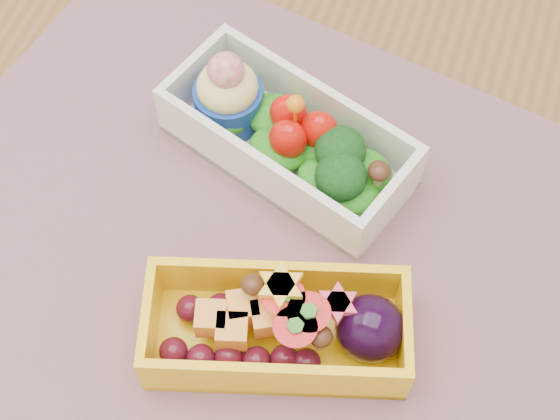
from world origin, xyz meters
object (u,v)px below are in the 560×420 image
(table, at_px, (279,312))
(bento_yellow, at_px, (283,328))
(placemat, at_px, (267,241))
(bento_white, at_px, (287,137))

(table, xyz_separation_m, bento_yellow, (0.02, -0.06, 0.12))
(placemat, xyz_separation_m, bento_yellow, (0.03, -0.06, 0.02))
(bento_white, height_order, bento_yellow, bento_white)
(table, distance_m, bento_yellow, 0.14)
(placemat, distance_m, bento_white, 0.07)
(bento_yellow, bearing_deg, bento_white, 91.00)
(table, height_order, bento_white, bento_white)
(placemat, bearing_deg, bento_yellow, -63.13)
(placemat, xyz_separation_m, bento_white, (-0.01, 0.07, 0.03))
(bento_yellow, bearing_deg, table, 94.67)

